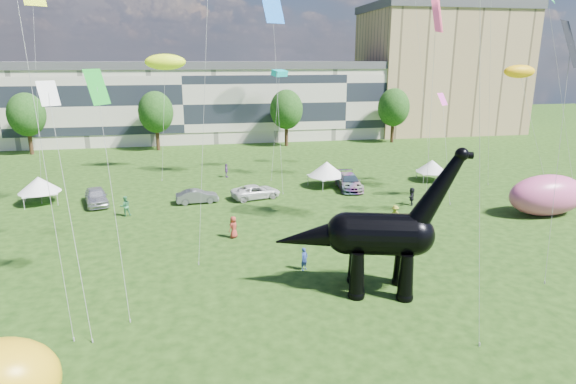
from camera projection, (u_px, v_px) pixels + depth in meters
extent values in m
plane|color=#16330C|center=(323.00, 320.00, 25.82)|extent=(220.00, 220.00, 0.00)
cube|color=beige|center=(184.00, 105.00, 81.43)|extent=(78.00, 11.00, 12.00)
cube|color=tan|center=(439.00, 72.00, 91.63)|extent=(28.00, 18.00, 22.00)
cylinder|color=#382314|center=(31.00, 144.00, 70.10)|extent=(0.56, 0.56, 3.20)
ellipsoid|color=#14380F|center=(26.00, 111.00, 68.84)|extent=(5.20, 5.20, 6.24)
cylinder|color=#382314|center=(158.00, 140.00, 73.37)|extent=(0.56, 0.56, 3.20)
ellipsoid|color=#14380F|center=(155.00, 109.00, 72.10)|extent=(5.20, 5.20, 6.24)
cylinder|color=#382314|center=(286.00, 136.00, 76.99)|extent=(0.56, 0.56, 3.20)
ellipsoid|color=#14380F|center=(286.00, 106.00, 75.73)|extent=(5.20, 5.20, 6.24)
cylinder|color=#382314|center=(392.00, 133.00, 80.26)|extent=(0.56, 0.56, 3.20)
ellipsoid|color=#14380F|center=(394.00, 104.00, 78.99)|extent=(5.20, 5.20, 6.24)
cone|color=black|center=(357.00, 276.00, 27.95)|extent=(1.19, 1.19, 2.79)
sphere|color=black|center=(356.00, 295.00, 28.28)|extent=(1.02, 1.02, 1.02)
cone|color=black|center=(355.00, 261.00, 29.92)|extent=(1.19, 1.19, 2.79)
sphere|color=black|center=(355.00, 279.00, 30.25)|extent=(1.02, 1.02, 1.02)
cone|color=black|center=(406.00, 277.00, 27.72)|extent=(1.19, 1.19, 2.79)
sphere|color=black|center=(405.00, 297.00, 28.05)|extent=(1.02, 1.02, 1.02)
cone|color=black|center=(401.00, 263.00, 29.68)|extent=(1.19, 1.19, 2.79)
sphere|color=black|center=(400.00, 281.00, 30.01)|extent=(1.02, 1.02, 1.02)
cylinder|color=black|center=(380.00, 234.00, 28.23)|extent=(4.45, 3.48, 2.51)
sphere|color=black|center=(347.00, 233.00, 28.39)|extent=(2.51, 2.51, 2.51)
sphere|color=black|center=(414.00, 235.00, 28.06)|extent=(2.42, 2.42, 2.42)
cone|color=black|center=(438.00, 191.00, 27.24)|extent=(3.75, 2.30, 4.93)
sphere|color=black|center=(462.00, 154.00, 26.58)|extent=(0.78, 0.78, 0.78)
cylinder|color=black|center=(467.00, 155.00, 26.57)|extent=(0.74, 0.57, 0.41)
cone|color=black|center=(314.00, 237.00, 28.63)|extent=(5.27, 3.22, 2.73)
imported|color=silver|center=(96.00, 196.00, 46.03)|extent=(3.12, 5.19, 1.65)
imported|color=slate|center=(197.00, 196.00, 46.65)|extent=(4.16, 1.80, 1.33)
imported|color=silver|center=(256.00, 192.00, 48.20)|extent=(5.35, 3.47, 1.37)
imported|color=#595960|center=(349.00, 182.00, 51.58)|extent=(2.78, 5.83, 1.64)
cube|color=white|center=(327.00, 176.00, 52.53)|extent=(4.01, 4.01, 0.13)
cone|color=white|center=(327.00, 169.00, 52.31)|extent=(5.08, 5.08, 1.58)
cylinder|color=#999999|center=(323.00, 186.00, 50.75)|extent=(0.06, 0.06, 1.16)
cylinder|color=#999999|center=(345.00, 183.00, 52.16)|extent=(0.06, 0.06, 1.16)
cylinder|color=#999999|center=(308.00, 180.00, 53.21)|extent=(0.06, 0.06, 1.16)
cylinder|color=#999999|center=(330.00, 177.00, 54.62)|extent=(0.06, 0.06, 1.16)
cube|color=white|center=(431.00, 172.00, 55.05)|extent=(3.13, 3.13, 0.11)
cone|color=white|center=(432.00, 166.00, 54.86)|extent=(3.97, 3.97, 1.38)
cylinder|color=#999999|center=(423.00, 179.00, 53.91)|extent=(0.06, 0.06, 1.01)
cylinder|color=#999999|center=(446.00, 179.00, 54.00)|extent=(0.06, 0.06, 1.01)
cylinder|color=#999999|center=(417.00, 174.00, 56.38)|extent=(0.06, 0.06, 1.01)
cylinder|color=#999999|center=(438.00, 174.00, 56.47)|extent=(0.06, 0.06, 1.01)
cube|color=white|center=(40.00, 192.00, 46.34)|extent=(3.75, 3.75, 0.12)
cone|color=white|center=(39.00, 184.00, 46.13)|extent=(4.74, 4.74, 1.52)
cylinder|color=#999999|center=(24.00, 204.00, 44.66)|extent=(0.06, 0.06, 1.11)
cylinder|color=#999999|center=(57.00, 200.00, 45.88)|extent=(0.06, 0.06, 1.11)
cylinder|color=#999999|center=(25.00, 196.00, 47.11)|extent=(0.06, 0.06, 1.11)
cylinder|color=#999999|center=(57.00, 193.00, 48.33)|extent=(0.06, 0.06, 1.11)
ellipsoid|color=#D6538D|center=(547.00, 195.00, 42.78)|extent=(7.48, 3.92, 3.68)
imported|color=navy|center=(304.00, 259.00, 31.81)|extent=(0.68, 0.64, 1.55)
imported|color=black|center=(412.00, 196.00, 45.94)|extent=(1.21, 1.67, 1.74)
imported|color=olive|center=(395.00, 215.00, 40.50)|extent=(1.17, 1.24, 1.68)
imported|color=#62387F|center=(226.00, 171.00, 56.73)|extent=(0.55, 1.00, 1.61)
imported|color=#9A3226|center=(233.00, 227.00, 37.50)|extent=(1.00, 1.00, 1.75)
imported|color=#348450|center=(125.00, 206.00, 42.69)|extent=(1.05, 0.91, 1.84)
ellipsoid|color=#E7A90C|center=(519.00, 71.00, 42.51)|extent=(3.21, 2.74, 1.16)
ellipsoid|color=#DCFF15|center=(165.00, 62.00, 55.82)|extent=(3.88, 5.12, 1.82)
plane|color=white|center=(48.00, 93.00, 26.89)|extent=(1.50, 1.28, 1.36)
plane|color=blue|center=(273.00, 7.00, 49.80)|extent=(3.49, 2.68, 3.26)
plane|color=#179625|center=(97.00, 87.00, 25.69)|extent=(1.39, 1.95, 1.87)
plane|color=#E740BB|center=(443.00, 99.00, 50.61)|extent=(1.61, 1.33, 1.24)
plane|color=black|center=(571.00, 44.00, 28.69)|extent=(2.96, 2.63, 2.75)
plane|color=#E84062|center=(437.00, 9.00, 34.56)|extent=(2.65, 2.82, 3.17)
cube|color=#0BABAD|center=(280.00, 73.00, 56.64)|extent=(2.25, 2.20, 0.87)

